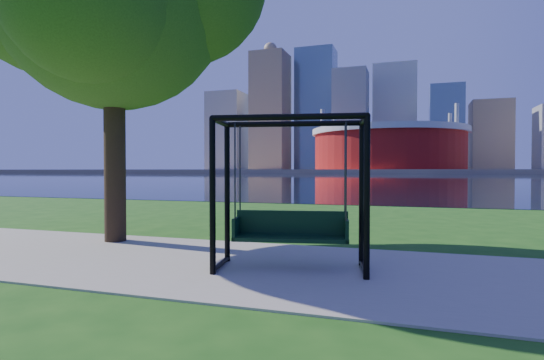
% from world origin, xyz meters
% --- Properties ---
extents(ground, '(900.00, 900.00, 0.00)m').
position_xyz_m(ground, '(0.00, 0.00, 0.00)').
color(ground, '#1E5114').
rests_on(ground, ground).
extents(path, '(120.00, 4.00, 0.03)m').
position_xyz_m(path, '(0.00, -0.50, 0.01)').
color(path, '#9E937F').
rests_on(path, ground).
extents(river, '(900.00, 180.00, 0.02)m').
position_xyz_m(river, '(0.00, 102.00, 0.01)').
color(river, black).
rests_on(river, ground).
extents(far_bank, '(900.00, 228.00, 2.00)m').
position_xyz_m(far_bank, '(0.00, 306.00, 1.00)').
color(far_bank, '#937F60').
rests_on(far_bank, ground).
extents(stadium, '(83.00, 83.00, 32.00)m').
position_xyz_m(stadium, '(-10.00, 235.00, 14.23)').
color(stadium, maroon).
rests_on(stadium, far_bank).
extents(skyline, '(392.00, 66.00, 96.50)m').
position_xyz_m(skyline, '(-4.27, 319.39, 35.89)').
color(skyline, gray).
rests_on(skyline, far_bank).
extents(swing, '(2.45, 1.41, 2.37)m').
position_xyz_m(swing, '(0.25, -0.57, 1.14)').
color(swing, black).
rests_on(swing, ground).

